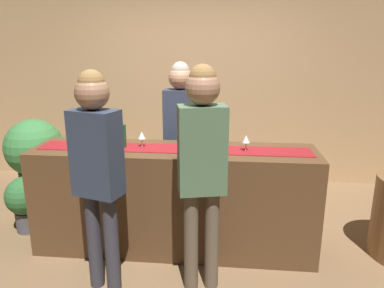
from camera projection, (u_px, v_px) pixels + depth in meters
ground_plane at (175, 246)px, 3.49m from camera, size 10.00×10.00×0.00m
back_wall at (194, 74)px, 4.92m from camera, size 6.00×0.12×2.90m
bar_counter at (174, 199)px, 3.36m from camera, size 2.52×0.60×0.96m
counter_runner_cloth at (174, 149)px, 3.23m from camera, size 2.40×0.28×0.01m
wine_bottle_amber at (199, 135)px, 3.26m from camera, size 0.07×0.07×0.30m
wine_bottle_green at (122, 135)px, 3.25m from camera, size 0.07×0.07×0.30m
wine_bottle_clear at (84, 132)px, 3.35m from camera, size 0.07×0.07×0.30m
wine_glass_near_customer at (246, 140)px, 3.14m from camera, size 0.07×0.07×0.14m
wine_glass_mid_counter at (142, 136)px, 3.26m from camera, size 0.07×0.07×0.14m
bartender at (181, 126)px, 3.77m from camera, size 0.34×0.24×1.69m
customer_sipping at (202, 157)px, 2.63m from camera, size 0.38×0.27×1.73m
customer_browsing at (97, 161)px, 2.63m from camera, size 0.38×0.29×1.70m
potted_plant_tall at (35, 154)px, 4.39m from camera, size 0.68×0.68×1.00m
potted_plant_small at (26, 200)px, 3.70m from camera, size 0.39×0.39×0.57m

